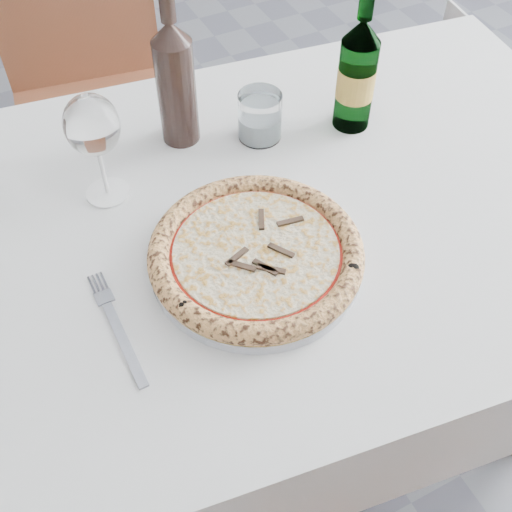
% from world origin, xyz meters
% --- Properties ---
extents(floor, '(5.00, 6.00, 0.02)m').
position_xyz_m(floor, '(0.00, 0.00, -0.01)').
color(floor, '#595B64').
rests_on(floor, ground).
extents(dining_table, '(1.47, 0.98, 0.76)m').
position_xyz_m(dining_table, '(-0.14, -0.01, 0.66)').
color(dining_table, brown).
rests_on(dining_table, floor).
extents(chair_far, '(0.45, 0.45, 0.93)m').
position_xyz_m(chair_far, '(-0.15, 0.81, 0.53)').
color(chair_far, brown).
rests_on(chair_far, floor).
extents(plate, '(0.30, 0.30, 0.02)m').
position_xyz_m(plate, '(-0.14, -0.11, 0.76)').
color(plate, silver).
rests_on(plate, dining_table).
extents(pizza, '(0.31, 0.31, 0.03)m').
position_xyz_m(pizza, '(-0.14, -0.11, 0.78)').
color(pizza, gold).
rests_on(pizza, plate).
extents(fork, '(0.02, 0.20, 0.00)m').
position_xyz_m(fork, '(-0.36, -0.13, 0.76)').
color(fork, gray).
rests_on(fork, dining_table).
extents(wine_glass, '(0.08, 0.08, 0.18)m').
position_xyz_m(wine_glass, '(-0.29, 0.13, 0.89)').
color(wine_glass, white).
rests_on(wine_glass, dining_table).
extents(tumbler, '(0.07, 0.07, 0.08)m').
position_xyz_m(tumbler, '(-0.00, 0.15, 0.79)').
color(tumbler, white).
rests_on(tumbler, dining_table).
extents(beer_bottle, '(0.06, 0.06, 0.25)m').
position_xyz_m(beer_bottle, '(0.15, 0.11, 0.86)').
color(beer_bottle, '#275D2E').
rests_on(beer_bottle, dining_table).
extents(wine_bottle, '(0.06, 0.06, 0.26)m').
position_xyz_m(wine_bottle, '(-0.13, 0.21, 0.87)').
color(wine_bottle, black).
rests_on(wine_bottle, dining_table).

